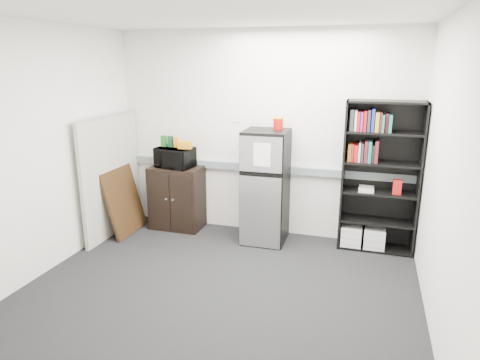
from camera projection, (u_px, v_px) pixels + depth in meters
The scene contains 18 objects.
floor at pixel (219, 291), 4.41m from camera, with size 4.00×4.00×0.00m, color black.
wall_back at pixel (262, 135), 5.66m from camera, with size 4.00×0.02×2.70m, color silver.
wall_right at pixel (447, 180), 3.49m from camera, with size 0.02×3.50×2.70m, color silver.
wall_left at pixel (43, 151), 4.62m from camera, with size 0.02×3.50×2.70m, color silver.
ceiling at pixel (214, 12), 3.69m from camera, with size 4.00×3.50×0.02m, color white.
electrical_raceway at pixel (261, 168), 5.76m from camera, with size 3.92×0.05×0.10m, color slate.
wall_note at pixel (237, 119), 5.70m from camera, with size 0.14×0.00×0.10m, color white.
bookshelf at pixel (378, 174), 5.17m from camera, with size 0.90×0.34×1.85m.
cubicle_partition at pixel (112, 175), 5.73m from camera, with size 0.06×1.30×1.62m.
cabinet at pixel (177, 197), 6.00m from camera, with size 0.71×0.47×0.88m.
microwave at pixel (175, 157), 5.83m from camera, with size 0.49×0.33×0.27m, color black.
snack_box_a at pixel (164, 141), 5.86m from camera, with size 0.07×0.05×0.15m, color #1C5618.
snack_box_b at pixel (170, 141), 5.83m from camera, with size 0.07×0.05×0.15m, color #0C371F.
snack_box_c at pixel (177, 142), 5.80m from camera, with size 0.07×0.05×0.14m, color orange.
snack_bag at pixel (185, 145), 5.72m from camera, with size 0.18×0.10×0.10m, color #C77E13.
refrigerator at pixel (265, 187), 5.49m from camera, with size 0.55×0.58×1.46m.
coffee_can at pixel (278, 122), 5.35m from camera, with size 0.13×0.13×0.17m.
framed_poster at pixel (124, 201), 5.82m from camera, with size 0.26×0.71×0.90m.
Camera 1 is at (1.37, -3.71, 2.28)m, focal length 32.00 mm.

